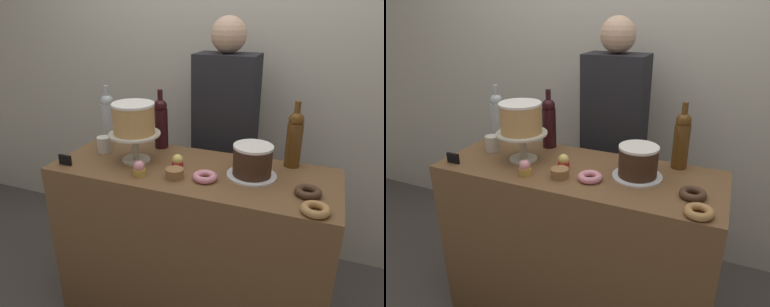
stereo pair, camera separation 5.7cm
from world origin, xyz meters
TOP-DOWN VIEW (x-y plane):
  - back_wall at (0.00, 0.84)m, footprint 6.00×0.05m
  - display_counter at (0.00, 0.00)m, footprint 1.38×0.53m
  - cake_stand_pedestal at (-0.30, -0.01)m, footprint 0.26×0.26m
  - white_layer_cake at (-0.30, -0.01)m, footprint 0.21×0.21m
  - silver_serving_platter at (0.29, 0.02)m, footprint 0.23×0.23m
  - chocolate_round_cake at (0.29, 0.02)m, footprint 0.18×0.18m
  - wine_bottle_dark_red at (-0.27, 0.21)m, footprint 0.08×0.08m
  - wine_bottle_clear at (-0.60, 0.20)m, footprint 0.08×0.08m
  - wine_bottle_amber at (0.44, 0.21)m, footprint 0.08×0.08m
  - cupcake_strawberry at (-0.20, -0.16)m, footprint 0.06×0.06m
  - cupcake_lemon at (-0.07, -0.02)m, footprint 0.06×0.06m
  - donut_maple at (0.58, -0.21)m, footprint 0.11×0.11m
  - donut_chocolate at (0.54, -0.07)m, footprint 0.11×0.11m
  - donut_pink at (0.10, -0.09)m, footprint 0.11×0.11m
  - cookie_stack at (-0.04, -0.12)m, footprint 0.08×0.08m
  - price_sign_chalkboard at (-0.60, -0.19)m, footprint 0.07×0.01m
  - coffee_cup_ceramic at (-0.52, 0.03)m, footprint 0.08×0.08m
  - barista_figure at (0.01, 0.52)m, footprint 0.36×0.22m

SIDE VIEW (x-z plane):
  - display_counter at x=0.00m, z-range 0.00..0.91m
  - barista_figure at x=0.01m, z-range 0.04..1.64m
  - silver_serving_platter at x=0.29m, z-range 0.91..0.92m
  - donut_maple at x=0.58m, z-range 0.91..0.94m
  - donut_chocolate at x=0.54m, z-range 0.91..0.94m
  - donut_pink at x=0.10m, z-range 0.91..0.94m
  - cookie_stack at x=-0.04m, z-range 0.91..0.95m
  - price_sign_chalkboard at x=-0.60m, z-range 0.91..0.96m
  - cupcake_strawberry at x=-0.20m, z-range 0.91..0.98m
  - cupcake_lemon at x=-0.07m, z-range 0.91..0.98m
  - coffee_cup_ceramic at x=-0.52m, z-range 0.91..0.99m
  - chocolate_round_cake at x=0.29m, z-range 0.92..1.06m
  - cake_stand_pedestal at x=-0.30m, z-range 0.94..1.09m
  - wine_bottle_dark_red at x=-0.27m, z-range 0.89..1.22m
  - wine_bottle_clear at x=-0.60m, z-range 0.89..1.22m
  - wine_bottle_amber at x=0.44m, z-range 0.89..1.22m
  - white_layer_cake at x=-0.30m, z-range 1.06..1.21m
  - back_wall at x=0.00m, z-range 0.00..2.60m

